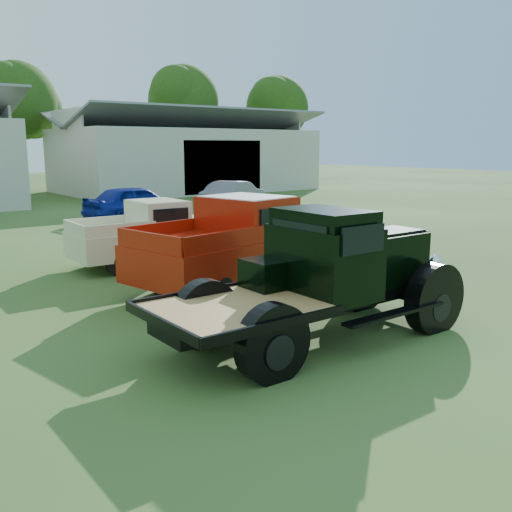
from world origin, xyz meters
TOP-DOWN VIEW (x-y plane):
  - ground at (0.00, 0.00)m, footprint 120.00×120.00m
  - shed_right at (14.00, 27.00)m, footprint 16.80×9.20m
  - tree_c at (5.00, 33.00)m, footprint 5.40×5.40m
  - tree_d at (18.00, 34.00)m, footprint 6.00×6.00m
  - tree_e at (26.00, 32.00)m, footprint 5.70×5.70m
  - vintage_flatbed at (0.07, -0.53)m, footprint 5.16×2.07m
  - red_pickup at (1.26, 3.02)m, footprint 5.64×3.04m
  - white_pickup at (0.82, 6.23)m, footprint 4.39×1.80m
  - misc_car_blue at (4.25, 14.53)m, footprint 4.38×2.22m
  - misc_car_grey at (9.41, 14.88)m, footprint 4.40×3.33m

SIDE VIEW (x-z plane):
  - ground at x=0.00m, z-range 0.00..0.00m
  - misc_car_grey at x=9.41m, z-range 0.00..1.39m
  - misc_car_blue at x=4.25m, z-range 0.00..1.43m
  - white_pickup at x=0.82m, z-range 0.00..1.60m
  - red_pickup at x=1.26m, z-range 0.00..1.95m
  - vintage_flatbed at x=0.07m, z-range 0.00..2.04m
  - shed_right at x=14.00m, z-range 0.00..5.20m
  - tree_c at x=5.00m, z-range 0.00..9.00m
  - tree_e at x=26.00m, z-range 0.00..9.50m
  - tree_d at x=18.00m, z-range 0.00..10.00m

